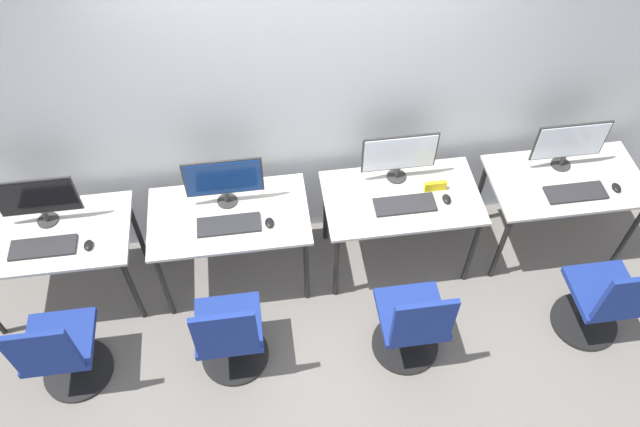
% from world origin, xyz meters
% --- Properties ---
extents(ground_plane, '(20.00, 20.00, 0.00)m').
position_xyz_m(ground_plane, '(0.00, 0.00, 0.00)').
color(ground_plane, slate).
extents(wall_back, '(12.00, 0.05, 2.80)m').
position_xyz_m(wall_back, '(0.00, 0.77, 1.40)').
color(wall_back, silver).
rests_on(wall_back, ground_plane).
extents(desk_far_left, '(1.12, 0.65, 0.75)m').
position_xyz_m(desk_far_left, '(-1.86, 0.32, 0.66)').
color(desk_far_left, '#BCB7AD').
rests_on(desk_far_left, ground_plane).
extents(monitor_far_left, '(0.54, 0.14, 0.41)m').
position_xyz_m(monitor_far_left, '(-1.86, 0.44, 0.98)').
color(monitor_far_left, '#2D2D2D').
rests_on(monitor_far_left, desk_far_left).
extents(keyboard_far_left, '(0.43, 0.16, 0.02)m').
position_xyz_m(keyboard_far_left, '(-1.86, 0.20, 0.76)').
color(keyboard_far_left, '#262628').
rests_on(keyboard_far_left, desk_far_left).
extents(mouse_far_left, '(0.06, 0.09, 0.03)m').
position_xyz_m(mouse_far_left, '(-1.56, 0.18, 0.76)').
color(mouse_far_left, black).
rests_on(mouse_far_left, desk_far_left).
extents(office_chair_far_left, '(0.48, 0.48, 0.91)m').
position_xyz_m(office_chair_far_left, '(-1.78, -0.40, 0.38)').
color(office_chair_far_left, black).
rests_on(office_chair_far_left, ground_plane).
extents(desk_left, '(1.12, 0.65, 0.75)m').
position_xyz_m(desk_left, '(-0.62, 0.32, 0.66)').
color(desk_left, '#BCB7AD').
rests_on(desk_left, ground_plane).
extents(monitor_left, '(0.54, 0.14, 0.41)m').
position_xyz_m(monitor_left, '(-0.62, 0.45, 0.98)').
color(monitor_left, '#2D2D2D').
rests_on(monitor_left, desk_left).
extents(keyboard_left, '(0.43, 0.16, 0.02)m').
position_xyz_m(keyboard_left, '(-0.62, 0.23, 0.76)').
color(keyboard_left, '#262628').
rests_on(keyboard_left, desk_left).
extents(mouse_left, '(0.06, 0.09, 0.03)m').
position_xyz_m(mouse_left, '(-0.34, 0.20, 0.76)').
color(mouse_left, black).
rests_on(mouse_left, desk_left).
extents(office_chair_left, '(0.48, 0.48, 0.91)m').
position_xyz_m(office_chair_left, '(-0.68, -0.42, 0.38)').
color(office_chair_left, black).
rests_on(office_chair_left, ground_plane).
extents(desk_right, '(1.12, 0.65, 0.75)m').
position_xyz_m(desk_right, '(0.62, 0.32, 0.66)').
color(desk_right, '#BCB7AD').
rests_on(desk_right, ground_plane).
extents(monitor_right, '(0.54, 0.14, 0.41)m').
position_xyz_m(monitor_right, '(0.62, 0.52, 0.98)').
color(monitor_right, '#2D2D2D').
rests_on(monitor_right, desk_right).
extents(keyboard_right, '(0.43, 0.16, 0.02)m').
position_xyz_m(keyboard_right, '(0.62, 0.24, 0.76)').
color(keyboard_right, '#262628').
rests_on(keyboard_right, desk_right).
extents(mouse_right, '(0.06, 0.09, 0.03)m').
position_xyz_m(mouse_right, '(0.92, 0.25, 0.76)').
color(mouse_right, black).
rests_on(mouse_right, desk_right).
extents(office_chair_right, '(0.48, 0.48, 0.91)m').
position_xyz_m(office_chair_right, '(0.54, -0.51, 0.38)').
color(office_chair_right, black).
rests_on(office_chair_right, ground_plane).
extents(desk_far_right, '(1.12, 0.65, 0.75)m').
position_xyz_m(desk_far_right, '(1.86, 0.32, 0.66)').
color(desk_far_right, '#BCB7AD').
rests_on(desk_far_right, ground_plane).
extents(monitor_far_right, '(0.54, 0.14, 0.41)m').
position_xyz_m(monitor_far_right, '(1.86, 0.47, 0.98)').
color(monitor_far_right, '#2D2D2D').
rests_on(monitor_far_right, desk_far_right).
extents(keyboard_far_right, '(0.43, 0.16, 0.02)m').
position_xyz_m(keyboard_far_right, '(1.86, 0.18, 0.76)').
color(keyboard_far_right, '#262628').
rests_on(keyboard_far_right, desk_far_right).
extents(mouse_far_right, '(0.06, 0.09, 0.03)m').
position_xyz_m(mouse_far_right, '(2.16, 0.18, 0.76)').
color(mouse_far_right, black).
rests_on(mouse_far_right, desk_far_right).
extents(office_chair_far_right, '(0.48, 0.48, 0.91)m').
position_xyz_m(office_chair_far_right, '(1.90, -0.51, 0.38)').
color(office_chair_far_right, black).
rests_on(office_chair_far_right, ground_plane).
extents(placard_right, '(0.16, 0.03, 0.08)m').
position_xyz_m(placard_right, '(0.86, 0.36, 0.79)').
color(placard_right, yellow).
rests_on(placard_right, desk_right).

